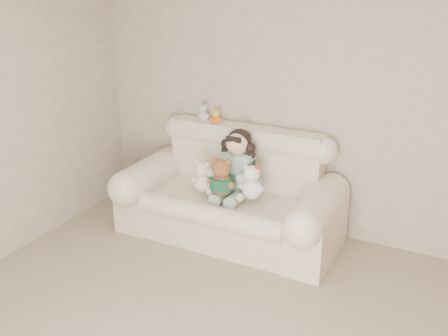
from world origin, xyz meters
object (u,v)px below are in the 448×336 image
at_px(sofa, 229,188).
at_px(seated_child, 237,163).
at_px(white_cat, 252,178).
at_px(brown_teddy, 222,174).
at_px(cream_teddy, 203,174).

distance_m(sofa, seated_child, 0.25).
distance_m(sofa, white_cat, 0.34).
bearing_deg(sofa, brown_teddy, -87.75).
height_order(sofa, white_cat, sofa).
xyz_separation_m(sofa, seated_child, (0.05, 0.08, 0.24)).
bearing_deg(seated_child, sofa, -119.95).
relative_size(sofa, seated_child, 3.18).
bearing_deg(white_cat, seated_child, 154.52).
distance_m(brown_teddy, cream_teddy, 0.21).
bearing_deg(cream_teddy, sofa, 20.93).
distance_m(sofa, brown_teddy, 0.26).
bearing_deg(white_cat, cream_teddy, -161.51).
bearing_deg(white_cat, sofa, 173.28).
distance_m(white_cat, cream_teddy, 0.48).
height_order(brown_teddy, white_cat, brown_teddy).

